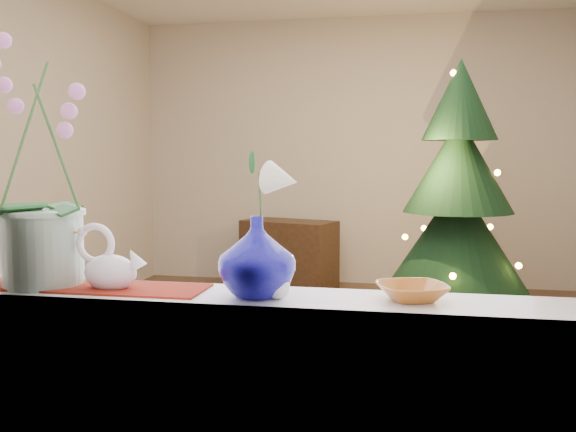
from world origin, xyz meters
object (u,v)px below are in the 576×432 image
orchid_pot (40,160)px  amber_dish (412,293)px  swan (110,259)px  xmas_tree (458,191)px  paperweight (277,287)px  side_table (289,254)px  blue_vase (257,250)px

orchid_pot → amber_dish: bearing=0.4°
swan → amber_dish: swan is taller
xmas_tree → orchid_pot: bearing=-112.2°
swan → paperweight: size_ratio=3.17×
orchid_pot → swan: size_ratio=3.49×
swan → xmas_tree: xmas_tree is taller
swan → side_table: (-0.35, 4.50, -0.67)m
blue_vase → xmas_tree: xmas_tree is taller
orchid_pot → xmas_tree: xmas_tree is taller
swan → paperweight: (0.50, -0.03, -0.06)m
xmas_tree → amber_dish: bearing=-95.7°
orchid_pot → paperweight: orchid_pot is taller
amber_dish → xmas_tree: (0.34, 3.47, 0.09)m
amber_dish → swan: bearing=-178.1°
orchid_pot → blue_vase: orchid_pot is taller
orchid_pot → xmas_tree: bearing=67.8°
swan → blue_vase: (0.44, -0.00, 0.04)m
blue_vase → xmas_tree: 3.59m
side_table → orchid_pot: bearing=-70.2°
paperweight → xmas_tree: 3.60m
amber_dish → side_table: size_ratio=0.18×
xmas_tree → blue_vase: bearing=-102.3°
orchid_pot → amber_dish: (1.08, 0.01, -0.35)m
side_table → amber_dish: bearing=-56.7°
paperweight → amber_dish: 0.36m
xmas_tree → side_table: 1.97m
orchid_pot → swan: (0.22, -0.02, -0.28)m
orchid_pot → blue_vase: 0.71m
blue_vase → amber_dish: size_ratio=1.62×
orchid_pot → blue_vase: bearing=-2.1°
blue_vase → orchid_pot: bearing=177.9°
side_table → xmas_tree: bearing=-14.5°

